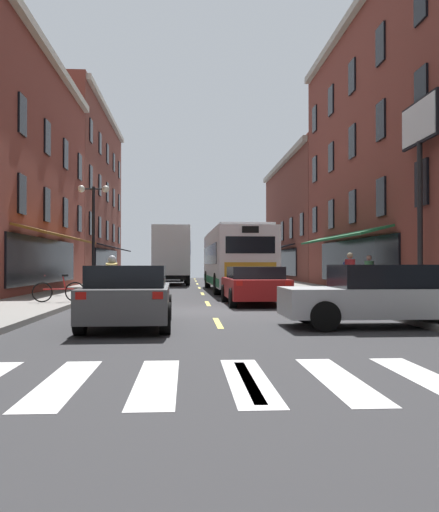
{
  "coord_description": "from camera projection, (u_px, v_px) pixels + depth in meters",
  "views": [
    {
      "loc": [
        -0.74,
        -16.68,
        1.4
      ],
      "look_at": [
        0.77,
        8.99,
        1.77
      ],
      "focal_mm": 38.99,
      "sensor_mm": 36.0,
      "label": 1
    }
  ],
  "objects": [
    {
      "name": "pedestrian_near",
      "position": [
        350.0,
        274.0,
        19.99
      ],
      "size": [
        0.36,
        0.51,
        1.68
      ],
      "rotation": [
        0.0,
        0.0,
        3.27
      ],
      "color": "black",
      "rests_on": "sidewalk_right"
    },
    {
      "name": "lane_centre_dashes",
      "position": [
        212.0,
        311.0,
        16.42
      ],
      "size": [
        0.14,
        73.9,
        0.01
      ],
      "color": "#DBCC4C",
      "rests_on": "ground"
    },
    {
      "name": "crosswalk_near",
      "position": [
        248.0,
        380.0,
        6.69
      ],
      "size": [
        7.1,
        2.8,
        0.01
      ],
      "color": "silver",
      "rests_on": "ground"
    },
    {
      "name": "motorcycle_rider",
      "position": [
        112.0,
        287.0,
        16.46
      ],
      "size": [
        0.62,
        2.07,
        1.66
      ],
      "color": "black",
      "rests_on": "ground"
    },
    {
      "name": "sidewalk_right",
      "position": [
        403.0,
        307.0,
        17.02
      ],
      "size": [
        3.0,
        80.0,
        0.14
      ],
      "primitive_type": "cube",
      "color": "gray",
      "rests_on": "ground"
    },
    {
      "name": "pedestrian_mid",
      "position": [
        369.0,
        275.0,
        22.25
      ],
      "size": [
        0.36,
        0.36,
        1.62
      ],
      "rotation": [
        0.0,
        0.0,
        2.86
      ],
      "color": "#33663F",
      "rests_on": "sidewalk_right"
    },
    {
      "name": "sidewalk_left",
      "position": [
        11.0,
        309.0,
        16.32
      ],
      "size": [
        3.0,
        80.0,
        0.14
      ],
      "primitive_type": "cube",
      "color": "gray",
      "rests_on": "ground"
    },
    {
      "name": "ground_plane",
      "position": [
        211.0,
        312.0,
        16.67
      ],
      "size": [
        34.8,
        80.0,
        0.1
      ],
      "primitive_type": "cube",
      "color": "#333335"
    },
    {
      "name": "box_truck",
      "position": [
        171.0,
        255.0,
        37.68
      ],
      "size": [
        2.65,
        7.46,
        3.85
      ],
      "color": "white",
      "rests_on": "ground"
    },
    {
      "name": "sedan_far",
      "position": [
        383.0,
        295.0,
        12.42
      ],
      "size": [
        4.39,
        1.94,
        1.39
      ],
      "color": "silver",
      "rests_on": "ground"
    },
    {
      "name": "sedan_near",
      "position": [
        129.0,
        295.0,
        12.39
      ],
      "size": [
        1.98,
        4.26,
        1.37
      ],
      "color": "#515154",
      "rests_on": "ground"
    },
    {
      "name": "billboard_sign",
      "position": [
        420.0,
        149.0,
        18.59
      ],
      "size": [
        0.4,
        2.78,
        6.77
      ],
      "color": "black",
      "rests_on": "sidewalk_right"
    },
    {
      "name": "transit_bus",
      "position": [
        235.0,
        259.0,
        28.69
      ],
      "size": [
        2.84,
        11.84,
        3.18
      ],
      "color": "white",
      "rests_on": "ground"
    },
    {
      "name": "sedan_rear",
      "position": [
        254.0,
        285.0,
        19.19
      ],
      "size": [
        2.08,
        4.3,
        1.31
      ],
      "color": "maroon",
      "rests_on": "ground"
    },
    {
      "name": "street_lamp_twin",
      "position": [
        93.0,
        233.0,
        25.3
      ],
      "size": [
        1.42,
        0.32,
        4.85
      ],
      "color": "black",
      "rests_on": "sidewalk_left"
    },
    {
      "name": "sedan_mid",
      "position": [
        172.0,
        273.0,
        45.85
      ],
      "size": [
        1.98,
        4.84,
        1.26
      ],
      "color": "black",
      "rests_on": "ground"
    },
    {
      "name": "bicycle_near",
      "position": [
        59.0,
        291.0,
        18.47
      ],
      "size": [
        1.68,
        0.56,
        0.91
      ],
      "color": "black",
      "rests_on": "sidewalk_left"
    }
  ]
}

